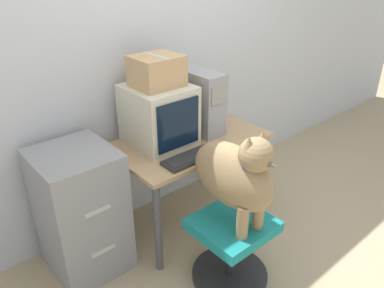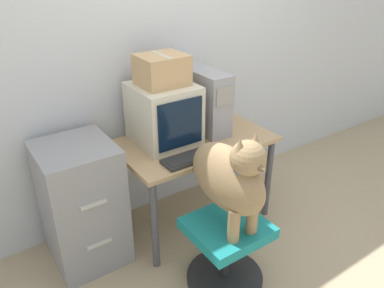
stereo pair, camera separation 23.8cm
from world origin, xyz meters
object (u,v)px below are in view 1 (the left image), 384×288
at_px(office_chair, 231,247).
at_px(dog, 236,174).
at_px(filing_cabinet, 81,212).
at_px(pc_tower, 197,100).
at_px(keyboard, 192,157).
at_px(cardboard_box, 157,71).
at_px(crt_monitor, 159,115).

xyz_separation_m(office_chair, dog, (0.00, -0.00, 0.54)).
relative_size(office_chair, filing_cabinet, 0.57).
height_order(pc_tower, office_chair, pc_tower).
height_order(keyboard, dog, dog).
relative_size(office_chair, cardboard_box, 1.61).
bearing_deg(dog, cardboard_box, 89.15).
relative_size(pc_tower, office_chair, 0.93).
relative_size(dog, cardboard_box, 2.07).
height_order(crt_monitor, office_chair, crt_monitor).
bearing_deg(keyboard, office_chair, -93.38).
height_order(office_chair, filing_cabinet, filing_cabinet).
bearing_deg(filing_cabinet, office_chair, -48.23).
bearing_deg(office_chair, cardboard_box, 89.15).
height_order(office_chair, dog, dog).
height_order(crt_monitor, pc_tower, pc_tower).
relative_size(office_chair, dog, 0.78).
xyz_separation_m(pc_tower, cardboard_box, (-0.36, -0.00, 0.29)).
bearing_deg(crt_monitor, keyboard, -87.73).
height_order(office_chair, cardboard_box, cardboard_box).
bearing_deg(crt_monitor, dog, -90.86).
distance_m(crt_monitor, filing_cabinet, 0.82).
bearing_deg(cardboard_box, dog, -90.85).
xyz_separation_m(crt_monitor, cardboard_box, (0.00, 0.00, 0.31)).
xyz_separation_m(keyboard, filing_cabinet, (-0.67, 0.31, -0.29)).
xyz_separation_m(dog, filing_cabinet, (-0.65, 0.73, -0.36)).
relative_size(crt_monitor, cardboard_box, 1.43).
bearing_deg(filing_cabinet, cardboard_box, 2.35).
relative_size(crt_monitor, keyboard, 1.07).
distance_m(pc_tower, dog, 0.85).
height_order(filing_cabinet, cardboard_box, cardboard_box).
bearing_deg(filing_cabinet, dog, -48.25).
height_order(pc_tower, cardboard_box, cardboard_box).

